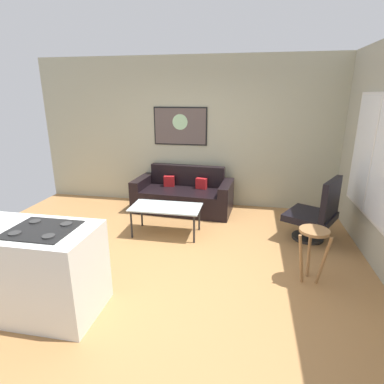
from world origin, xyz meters
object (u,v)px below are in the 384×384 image
Objects in this scene: couch at (184,196)px; armchair at (317,213)px; bar_stool at (313,241)px; wall_painting at (180,126)px; coffee_table at (166,209)px.

armchair is at bearing -22.61° from couch.
armchair is at bearing 77.31° from bar_stool.
bar_stool is 0.63× the size of wall_painting.
couch is at bearing 88.04° from coffee_table.
couch is 2.84× the size of bar_stool.
wall_painting is (-0.11, 1.53, 1.11)m from coffee_table.
coffee_table is 2.21m from bar_stool.
coffee_table is at bearing -175.21° from armchair.
wall_painting reaches higher than bar_stool.
bar_stool is (2.00, -0.95, 0.09)m from coffee_table.
bar_stool is at bearing -25.34° from coffee_table.
armchair is (2.25, 0.19, 0.03)m from coffee_table.
coffee_table is at bearing -86.03° from wall_painting.
couch is 1.72× the size of coffee_table.
couch is 2.85m from bar_stool.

